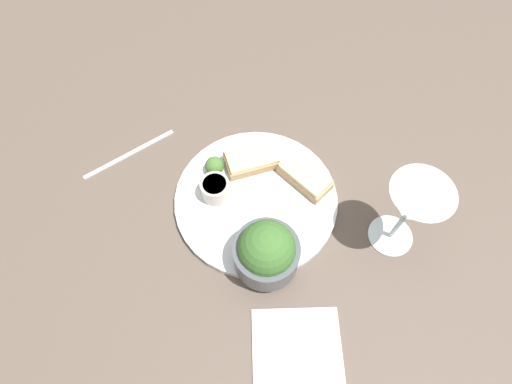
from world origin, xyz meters
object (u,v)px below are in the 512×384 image
(napkin, at_px, (297,349))
(cheese_toast_far, at_px, (305,176))
(cheese_toast_near, at_px, (252,159))
(wine_glass, at_px, (412,207))
(salad_bowl, at_px, (266,251))
(fork, at_px, (130,154))
(sauce_ramekin, at_px, (215,188))

(napkin, bearing_deg, cheese_toast_far, 95.73)
(cheese_toast_near, relative_size, wine_glass, 0.70)
(salad_bowl, xyz_separation_m, wine_glass, (0.20, 0.09, 0.05))
(napkin, xyz_separation_m, fork, (-0.36, 0.28, 0.00))
(salad_bowl, xyz_separation_m, napkin, (0.07, -0.12, -0.05))
(sauce_ramekin, bearing_deg, salad_bowl, -43.81)
(salad_bowl, bearing_deg, wine_glass, 23.70)
(sauce_ramekin, height_order, wine_glass, wine_glass)
(wine_glass, bearing_deg, fork, 171.34)
(cheese_toast_far, xyz_separation_m, fork, (-0.33, 0.00, -0.02))
(salad_bowl, height_order, sauce_ramekin, salad_bowl)
(cheese_toast_far, distance_m, fork, 0.33)
(sauce_ramekin, relative_size, wine_glass, 0.32)
(salad_bowl, xyz_separation_m, sauce_ramekin, (-0.11, 0.10, -0.02))
(wine_glass, xyz_separation_m, fork, (-0.49, 0.07, -0.11))
(sauce_ramekin, relative_size, fork, 0.36)
(salad_bowl, height_order, napkin, salad_bowl)
(wine_glass, relative_size, fork, 1.12)
(sauce_ramekin, bearing_deg, napkin, -51.83)
(sauce_ramekin, bearing_deg, cheese_toast_far, 21.30)
(cheese_toast_near, bearing_deg, napkin, -66.89)
(cheese_toast_near, bearing_deg, salad_bowl, -71.75)
(fork, bearing_deg, napkin, -38.16)
(sauce_ramekin, xyz_separation_m, cheese_toast_far, (0.15, 0.06, -0.01))
(salad_bowl, relative_size, fork, 0.74)
(cheese_toast_near, bearing_deg, cheese_toast_far, -9.90)
(sauce_ramekin, distance_m, cheese_toast_far, 0.16)
(cheese_toast_near, distance_m, wine_glass, 0.28)
(cheese_toast_far, bearing_deg, napkin, -84.27)
(cheese_toast_near, distance_m, cheese_toast_far, 0.10)
(cheese_toast_near, xyz_separation_m, napkin, (0.13, -0.30, -0.02))
(sauce_ramekin, height_order, fork, sauce_ramekin)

